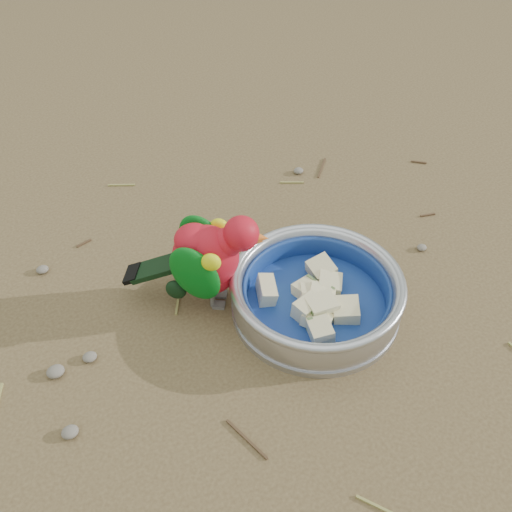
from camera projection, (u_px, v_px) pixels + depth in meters
ground at (287, 291)px, 0.84m from camera, size 60.00×60.00×0.00m
food_bowl at (315, 305)px, 0.81m from camera, size 0.24×0.24×0.02m
bowl_wall at (317, 291)px, 0.79m from camera, size 0.24×0.24×0.04m
fruit_wedges at (316, 294)px, 0.80m from camera, size 0.14×0.14×0.03m
lory_parrot at (209, 263)px, 0.78m from camera, size 0.20×0.18×0.15m
ground_debris at (269, 282)px, 0.85m from camera, size 0.90×0.80×0.01m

